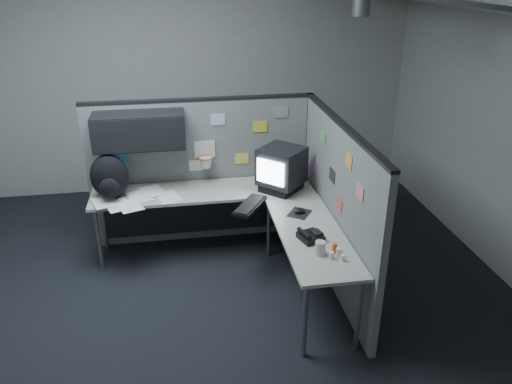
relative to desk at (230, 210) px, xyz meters
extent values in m
cube|color=black|center=(-0.15, -0.70, -0.62)|extent=(5.60, 5.60, 0.01)
cube|color=#9E9E99|center=(-0.15, 2.10, 0.99)|extent=(5.60, 0.01, 3.20)
cube|color=slate|center=(-0.23, 0.60, 0.19)|extent=(2.43, 0.06, 1.60)
cube|color=black|center=(-0.23, 0.60, 1.00)|extent=(2.43, 0.07, 0.03)
cube|color=black|center=(0.95, 0.60, 0.19)|extent=(0.07, 0.07, 1.60)
cube|color=black|center=(-0.85, 0.40, 0.76)|extent=(0.90, 0.35, 0.35)
cube|color=black|center=(-0.85, 0.22, 0.76)|extent=(0.90, 0.02, 0.33)
cube|color=silver|center=(-0.20, 0.56, 0.47)|extent=(0.22, 0.02, 0.18)
torus|color=#D85914|center=(-0.20, 0.47, 0.41)|extent=(0.16, 0.16, 0.01)
cone|color=white|center=(-0.20, 0.47, 0.35)|extent=(0.14, 0.14, 0.11)
cube|color=#337FCC|center=(-1.10, 0.56, 0.41)|extent=(0.15, 0.01, 0.12)
cube|color=silver|center=(-0.05, 0.56, 0.79)|extent=(0.15, 0.01, 0.12)
cube|color=#E5D84C|center=(0.20, 0.56, 0.34)|extent=(0.15, 0.01, 0.12)
cube|color=gold|center=(0.40, 0.56, 0.69)|extent=(0.15, 0.01, 0.12)
cube|color=gray|center=(0.63, 0.56, 0.84)|extent=(0.15, 0.01, 0.12)
cube|color=silver|center=(-0.30, 0.56, 0.29)|extent=(0.15, 0.01, 0.12)
cube|color=slate|center=(0.95, -0.49, 0.19)|extent=(0.06, 2.23, 1.60)
cube|color=black|center=(0.95, -0.49, 1.00)|extent=(0.07, 2.23, 0.03)
cube|color=#4CB266|center=(0.92, -0.05, 0.74)|extent=(0.01, 0.15, 0.12)
cube|color=#26262D|center=(0.92, -0.40, 0.49)|extent=(0.01, 0.15, 0.12)
cube|color=orange|center=(0.92, -0.80, 0.79)|extent=(0.01, 0.15, 0.12)
cube|color=#B266B2|center=(0.92, 0.20, 0.34)|extent=(0.01, 0.15, 0.12)
cube|color=#D87F7F|center=(0.92, -1.10, 0.64)|extent=(0.01, 0.15, 0.12)
cube|color=#CC4C4C|center=(0.92, -0.65, 0.31)|extent=(0.01, 0.15, 0.12)
cube|color=#A9A198|center=(-0.25, 0.28, 0.10)|extent=(2.30, 0.56, 0.03)
cube|color=#A9A198|center=(0.63, -0.78, 0.10)|extent=(0.56, 1.55, 0.03)
cube|color=black|center=(-0.25, 0.50, -0.21)|extent=(2.18, 0.02, 0.55)
cylinder|color=gray|center=(-1.33, 0.06, -0.26)|extent=(0.04, 0.04, 0.70)
cylinder|color=gray|center=(-1.33, 0.50, -0.26)|extent=(0.04, 0.04, 0.70)
cylinder|color=gray|center=(0.41, 0.06, -0.26)|extent=(0.04, 0.04, 0.70)
cylinder|color=gray|center=(0.41, -1.48, -0.26)|extent=(0.04, 0.04, 0.70)
cylinder|color=gray|center=(0.85, -1.48, -0.26)|extent=(0.04, 0.04, 0.70)
cube|color=black|center=(0.56, 0.16, 0.16)|extent=(0.51, 0.51, 0.08)
cube|color=black|center=(0.56, 0.16, 0.38)|extent=(0.57, 0.57, 0.38)
cube|color=white|center=(0.41, 0.01, 0.38)|extent=(0.24, 0.23, 0.25)
cube|color=black|center=(0.18, -0.20, 0.13)|extent=(0.40, 0.50, 0.03)
cube|color=black|center=(0.18, -0.20, 0.15)|extent=(0.35, 0.46, 0.01)
cube|color=black|center=(0.62, -0.40, 0.12)|extent=(0.27, 0.28, 0.01)
ellipsoid|color=black|center=(0.62, -0.40, 0.14)|extent=(0.12, 0.09, 0.04)
cube|color=black|center=(0.60, -0.90, 0.14)|extent=(0.23, 0.24, 0.05)
cylinder|color=black|center=(0.53, -0.91, 0.19)|extent=(0.09, 0.18, 0.04)
cube|color=black|center=(0.65, -0.89, 0.18)|extent=(0.11, 0.13, 0.02)
cylinder|color=silver|center=(0.75, -1.19, 0.15)|extent=(0.05, 0.05, 0.07)
cylinder|color=silver|center=(0.68, -1.22, 0.15)|extent=(0.05, 0.05, 0.06)
cylinder|color=silver|center=(0.76, -1.26, 0.14)|extent=(0.04, 0.04, 0.05)
cylinder|color=#D85914|center=(0.74, -1.13, 0.16)|extent=(0.05, 0.05, 0.08)
cylinder|color=#BAB0A4|center=(0.61, -1.14, 0.18)|extent=(0.09, 0.09, 0.12)
cube|color=white|center=(-0.61, 0.16, 0.12)|extent=(0.30, 0.35, 0.00)
cube|color=white|center=(-0.89, 0.22, 0.12)|extent=(0.30, 0.35, 0.00)
cube|color=white|center=(-1.10, 0.04, 0.12)|extent=(0.30, 0.35, 0.00)
cube|color=white|center=(-0.77, 0.32, 0.13)|extent=(0.30, 0.35, 0.00)
cube|color=white|center=(-0.98, 0.00, 0.13)|extent=(0.30, 0.35, 0.00)
cube|color=white|center=(-1.23, 0.12, 0.13)|extent=(0.30, 0.35, 0.00)
ellipsoid|color=black|center=(-1.17, 0.25, 0.35)|extent=(0.44, 0.37, 0.46)
ellipsoid|color=black|center=(-1.16, 0.10, 0.28)|extent=(0.23, 0.17, 0.21)
camera|label=1|loc=(-0.47, -4.49, 2.28)|focal=35.00mm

